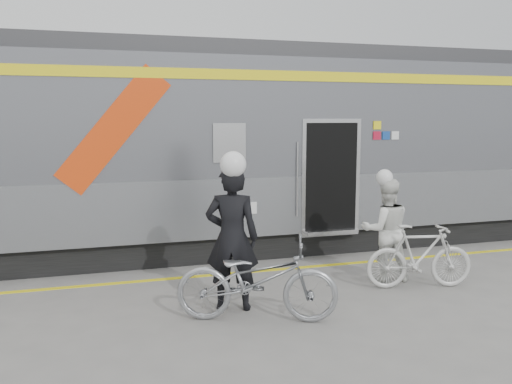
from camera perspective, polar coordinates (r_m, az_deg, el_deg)
name	(u,v)px	position (r m, az deg, el deg)	size (l,w,h in m)	color
ground	(311,312)	(7.79, 5.81, -12.48)	(90.00, 90.00, 0.00)	slate
train	(202,149)	(11.16, -5.66, 4.51)	(24.00, 3.17, 4.10)	black
safety_strip	(264,271)	(9.71, 0.89, -8.27)	(24.00, 0.12, 0.01)	yellow
man	(232,238)	(7.62, -2.55, -4.85)	(0.75, 0.49, 2.05)	black
bicycle_left	(257,280)	(7.28, 0.10, -9.21)	(0.75, 2.15, 1.13)	#96989C
woman	(386,230)	(9.25, 13.48, -3.89)	(0.83, 0.65, 1.71)	white
bicycle_right	(420,256)	(9.03, 16.84, -6.49)	(0.49, 1.72, 1.03)	beige
helmet_man	(231,152)	(7.45, -2.61, 4.22)	(0.36, 0.36, 0.36)	white
helmet_woman	(388,170)	(9.10, 13.69, 2.22)	(0.27, 0.27, 0.27)	white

